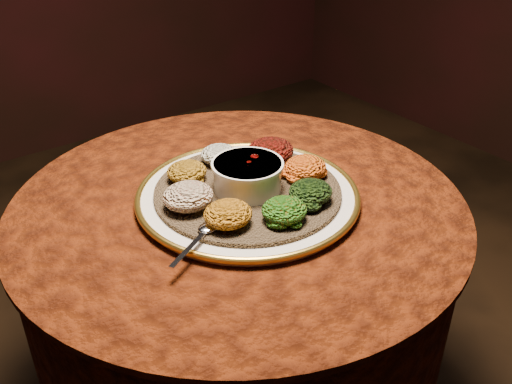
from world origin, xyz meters
TOP-DOWN VIEW (x-y plane):
  - table at (0.00, 0.00)m, footprint 0.96×0.96m
  - platter at (0.02, -0.01)m, footprint 0.50×0.50m
  - injera at (0.02, -0.01)m, footprint 0.48×0.48m
  - stew_bowl at (0.02, -0.01)m, footprint 0.15×0.15m
  - spoon at (-0.14, -0.10)m, footprint 0.14×0.08m
  - portion_ayib at (0.03, 0.12)m, footprint 0.08×0.08m
  - portion_kitfo at (0.13, 0.06)m, footprint 0.11×0.10m
  - portion_tikil at (0.15, -0.04)m, footprint 0.09×0.09m
  - portion_gomen at (0.09, -0.13)m, footprint 0.09×0.09m
  - portion_mixveg at (0.00, -0.15)m, footprint 0.09×0.08m
  - portion_kik at (-0.09, -0.10)m, footprint 0.09×0.09m
  - portion_timatim at (-0.12, -0.00)m, footprint 0.10×0.10m
  - portion_shiro at (-0.07, 0.09)m, footprint 0.09×0.08m

SIDE VIEW (x-z plane):
  - table at x=0.00m, z-range 0.19..0.92m
  - platter at x=0.02m, z-range 0.73..0.76m
  - injera at x=0.02m, z-range 0.75..0.76m
  - spoon at x=-0.14m, z-range 0.76..0.77m
  - portion_ayib at x=0.03m, z-range 0.76..0.80m
  - portion_shiro at x=-0.07m, z-range 0.76..0.80m
  - portion_mixveg at x=0.00m, z-range 0.76..0.80m
  - portion_gomen at x=0.09m, z-range 0.76..0.80m
  - portion_tikil at x=0.15m, z-range 0.76..0.81m
  - portion_kik at x=-0.09m, z-range 0.76..0.81m
  - portion_timatim at x=-0.12m, z-range 0.76..0.81m
  - portion_kitfo at x=0.13m, z-range 0.76..0.81m
  - stew_bowl at x=0.02m, z-range 0.77..0.83m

